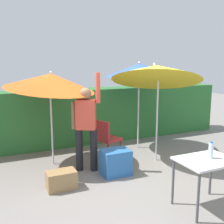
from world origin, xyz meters
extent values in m
plane|color=gray|center=(0.00, 0.00, 0.00)|extent=(24.00, 24.00, 0.00)
cube|color=#2D7033|center=(0.00, 2.10, 0.70)|extent=(8.00, 0.70, 1.40)
cylinder|color=silver|center=(1.05, 1.09, 0.88)|extent=(0.04, 0.04, 1.76)
cone|color=blue|center=(1.05, 1.08, 1.90)|extent=(1.62, 1.61, 0.36)
sphere|color=silver|center=(1.04, 1.08, 2.06)|extent=(0.05, 0.05, 0.05)
cylinder|color=silver|center=(-1.08, 0.86, 0.77)|extent=(0.04, 0.04, 1.54)
cone|color=#EA5919|center=(-1.06, 0.87, 1.69)|extent=(1.79, 1.78, 0.60)
sphere|color=silver|center=(-1.05, 0.88, 1.87)|extent=(0.05, 0.05, 0.05)
cylinder|color=silver|center=(0.97, 0.17, 0.85)|extent=(0.04, 0.04, 1.70)
cone|color=yellow|center=(0.93, 0.20, 1.85)|extent=(1.90, 1.84, 1.01)
sphere|color=silver|center=(0.90, 0.22, 2.02)|extent=(0.05, 0.05, 0.05)
cylinder|color=black|center=(-0.42, 0.21, 0.41)|extent=(0.14, 0.14, 0.82)
cylinder|color=black|center=(-0.67, 0.34, 0.41)|extent=(0.14, 0.14, 0.82)
cube|color=#E04C38|center=(-0.55, 0.27, 1.10)|extent=(0.42, 0.36, 0.56)
sphere|color=#8C6647|center=(-0.55, 0.27, 1.49)|extent=(0.22, 0.22, 0.22)
cylinder|color=#E04C38|center=(-0.34, 0.17, 1.60)|extent=(0.12, 0.12, 0.56)
cylinder|color=#8C6647|center=(-0.75, 0.38, 1.08)|extent=(0.12, 0.12, 0.52)
cylinder|color=#B72D2D|center=(0.29, 0.49, 0.22)|extent=(0.04, 0.04, 0.44)
cylinder|color=#B72D2D|center=(0.16, 0.84, 0.22)|extent=(0.04, 0.04, 0.44)
cylinder|color=#B72D2D|center=(-0.06, 0.35, 0.22)|extent=(0.04, 0.04, 0.44)
cylinder|color=#B72D2D|center=(-0.20, 0.70, 0.22)|extent=(0.04, 0.04, 0.44)
cube|color=#B72D2D|center=(0.05, 0.60, 0.47)|extent=(0.57, 0.57, 0.05)
cube|color=#B72D2D|center=(-0.14, 0.52, 0.69)|extent=(0.20, 0.42, 0.40)
cube|color=#2D6BB7|center=(-0.13, -0.14, 0.24)|extent=(0.52, 0.39, 0.47)
cube|color=#9E7A4C|center=(-1.18, -0.30, 0.15)|extent=(0.48, 0.29, 0.31)
cylinder|color=#4C4C51|center=(0.91, -1.44, 0.35)|extent=(0.04, 0.04, 0.69)
cylinder|color=#4C4C51|center=(0.19, -1.44, 0.35)|extent=(0.04, 0.04, 0.69)
cylinder|color=#4C4C51|center=(0.19, -1.96, 0.35)|extent=(0.04, 0.04, 0.69)
cube|color=silver|center=(0.55, -1.70, 0.71)|extent=(0.80, 0.60, 0.03)
cylinder|color=silver|center=(0.63, -1.69, 0.83)|extent=(0.07, 0.07, 0.22)
cylinder|color=#2D60B7|center=(0.63, -1.69, 0.95)|extent=(0.04, 0.04, 0.02)
camera|label=1|loc=(-2.10, -4.36, 2.04)|focal=42.58mm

